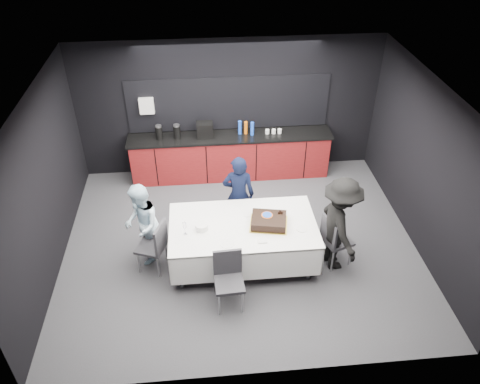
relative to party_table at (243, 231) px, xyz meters
name	(u,v)px	position (x,y,z in m)	size (l,w,h in m)	color
ground	(241,244)	(0.00, 0.40, -0.64)	(6.00, 6.00, 0.00)	#3F4044
room_shell	(241,152)	(0.00, 0.40, 1.22)	(6.04, 5.04, 2.82)	white
kitchenette	(230,152)	(-0.02, 2.62, -0.10)	(4.10, 0.64, 2.05)	maroon
party_table	(243,231)	(0.00, 0.00, 0.00)	(2.32, 1.32, 0.78)	#99999E
cake_assembly	(269,221)	(0.40, -0.04, 0.21)	(0.66, 0.57, 0.18)	gold
plate_stack	(202,227)	(-0.65, -0.06, 0.19)	(0.20, 0.20, 0.10)	white
loose_plate_near	(227,244)	(-0.28, -0.43, 0.14)	(0.22, 0.22, 0.01)	white
loose_plate_right_a	(282,212)	(0.67, 0.25, 0.14)	(0.19, 0.19, 0.01)	white
loose_plate_right_b	(302,229)	(0.90, -0.20, 0.14)	(0.18, 0.18, 0.01)	white
loose_plate_far	(247,213)	(0.10, 0.28, 0.14)	(0.22, 0.22, 0.01)	white
fork_pile	(262,241)	(0.25, -0.43, 0.15)	(0.14, 0.09, 0.02)	white
champagne_flute	(185,226)	(-0.90, -0.14, 0.30)	(0.06, 0.06, 0.22)	white
chair_left	(155,244)	(-1.39, -0.05, -0.11)	(0.54, 0.54, 0.92)	#2E2E33
chair_right	(334,238)	(1.44, -0.17, -0.11)	(0.53, 0.53, 0.92)	#2E2E33
chair_near	(229,275)	(-0.29, -0.84, -0.11)	(0.44, 0.44, 0.92)	#2E2E33
person_center	(239,195)	(0.01, 0.82, 0.11)	(0.55, 0.36, 1.51)	black
person_left	(142,224)	(-1.60, 0.23, 0.07)	(0.69, 0.54, 1.43)	silver
person_right	(339,225)	(1.49, -0.20, 0.19)	(1.07, 0.61, 1.65)	black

